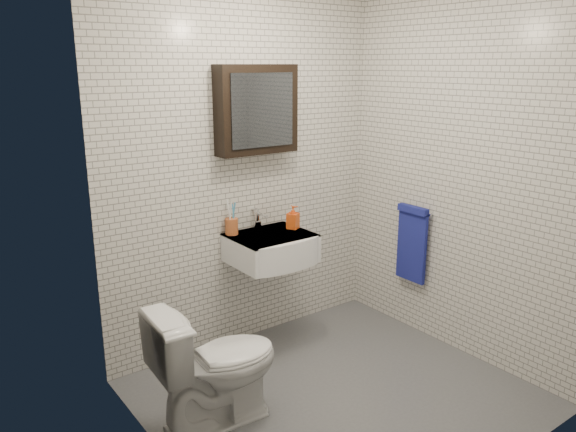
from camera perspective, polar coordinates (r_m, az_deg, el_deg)
The scene contains 9 objects.
ground at distance 3.70m, azimuth 4.88°, elevation -17.55°, with size 2.20×2.00×0.01m, color #515459.
room_shell at distance 3.16m, azimuth 5.47°, elevation 5.37°, with size 2.22×2.02×2.51m.
washbasin at distance 3.92m, azimuth -1.43°, elevation -3.33°, with size 0.55×0.50×0.20m.
faucet at distance 4.03m, azimuth -3.06°, elevation -0.43°, with size 0.06×0.20×0.15m.
mirror_cabinet at distance 3.89m, azimuth -3.19°, elevation 10.73°, with size 0.60×0.15×0.60m.
towel_rail at distance 4.30m, azimuth 12.49°, elevation -2.45°, with size 0.09×0.30×0.58m.
toothbrush_cup at distance 3.93m, azimuth -5.75°, elevation -0.97°, with size 0.12×0.12×0.25m.
soap_bottle at distance 4.04m, azimuth 0.51°, elevation -0.12°, with size 0.08×0.08×0.17m, color orange.
toilet at distance 3.29m, azimuth -7.32°, elevation -14.66°, with size 0.41×0.72×0.74m, color white.
Camera 1 is at (-2.09, -2.31, 2.00)m, focal length 35.00 mm.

